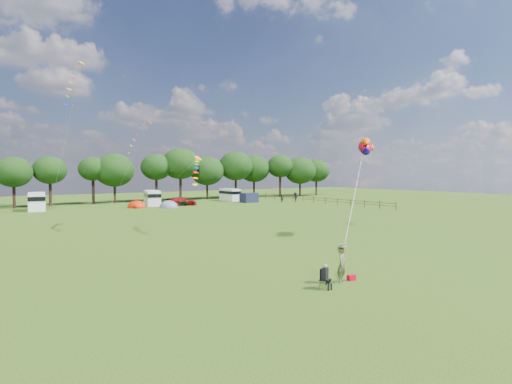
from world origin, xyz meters
TOP-DOWN VIEW (x-y plane):
  - ground_plane at (0.00, 0.00)m, footprint 180.00×180.00m
  - tree_line at (5.30, 54.99)m, footprint 102.98×10.98m
  - fence at (32.00, 34.50)m, footprint 0.12×33.12m
  - car_c at (9.54, 43.88)m, footprint 5.01×3.30m
  - car_d at (8.58, 44.36)m, footprint 5.29×3.81m
  - campervan_b at (-11.96, 47.57)m, footprint 2.95×5.59m
  - campervan_c at (5.37, 46.71)m, footprint 3.22×5.46m
  - campervan_d at (21.92, 48.96)m, footprint 2.20×4.86m
  - tent_orange at (1.71, 43.84)m, footprint 2.89×3.17m
  - tent_greyblue at (5.98, 41.17)m, footprint 3.01×3.30m
  - awning_navy at (22.61, 43.26)m, footprint 2.84×2.32m
  - kite_flyer at (-4.59, -6.64)m, footprint 0.81×0.71m
  - camp_chair at (-6.16, -6.98)m, footprint 0.65×0.67m
  - kite_bag at (-3.90, -6.65)m, footprint 0.47×0.36m
  - fish_kite at (9.43, 4.21)m, footprint 3.25×3.26m
  - streamer_kite_a at (-10.61, 26.57)m, footprint 3.43×5.68m
  - streamer_kite_b at (-5.52, 20.67)m, footprint 4.29×4.78m
  - streamer_kite_c at (-1.90, 15.44)m, footprint 3.24×4.91m
  - walker_a at (28.10, 40.60)m, footprint 0.75×0.52m
  - walker_b at (30.68, 39.67)m, footprint 1.24×0.76m

SIDE VIEW (x-z plane):
  - ground_plane at x=0.00m, z-range 0.00..0.00m
  - tent_orange at x=1.71m, z-range -1.11..1.15m
  - tent_greyblue at x=5.98m, z-range -1.10..1.14m
  - kite_bag at x=-3.90m, z-range 0.00..0.30m
  - car_d at x=8.58m, z-range 0.00..1.32m
  - car_c at x=9.54m, z-range 0.00..1.39m
  - fence at x=32.00m, z-range 0.10..1.30m
  - walker_a at x=28.10m, z-range 0.00..1.46m
  - camp_chair at x=-6.16m, z-range 0.12..1.36m
  - awning_navy at x=22.61m, z-range 0.00..1.76m
  - walker_b at x=30.68m, z-range 0.00..1.79m
  - kite_flyer at x=-4.59m, z-range 0.00..1.87m
  - campervan_d at x=21.92m, z-range 0.09..2.44m
  - campervan_c at x=5.37m, z-range 0.09..2.60m
  - campervan_b at x=-11.96m, z-range 0.10..2.72m
  - tree_line at x=5.30m, z-range 1.21..11.48m
  - streamer_kite_c at x=-1.90m, z-range 4.94..7.77m
  - fish_kite at x=9.43m, z-range 7.03..8.98m
  - streamer_kite_b at x=-5.52m, z-range 8.06..11.88m
  - streamer_kite_a at x=-10.61m, z-range 13.14..18.94m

